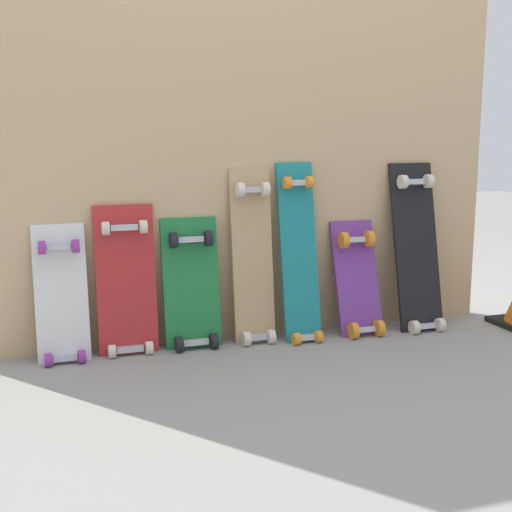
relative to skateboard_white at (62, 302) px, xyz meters
The scene contains 9 objects.
ground_plane 0.81m from the skateboard_white, ahead, with size 12.00×12.00×0.00m, color gray.
plywood_wall_panel 0.96m from the skateboard_white, ahead, with size 2.30×0.04×1.57m, color tan.
skateboard_white is the anchor object (origin of this frame).
skateboard_red 0.26m from the skateboard_white, ahead, with size 0.24×0.14×0.66m.
skateboard_green 0.52m from the skateboard_white, ahead, with size 0.24×0.16×0.60m.
skateboard_natural 0.79m from the skateboard_white, ahead, with size 0.18×0.17×0.80m.
skateboard_teal 0.99m from the skateboard_white, ahead, with size 0.16×0.22×0.83m.
skateboard_purple 1.26m from the skateboard_white, ahead, with size 0.20×0.23×0.56m.
skateboard_black 1.56m from the skateboard_white, ahead, with size 0.21×0.24×0.81m.
Camera 1 is at (-0.88, -2.68, 0.88)m, focal length 47.59 mm.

